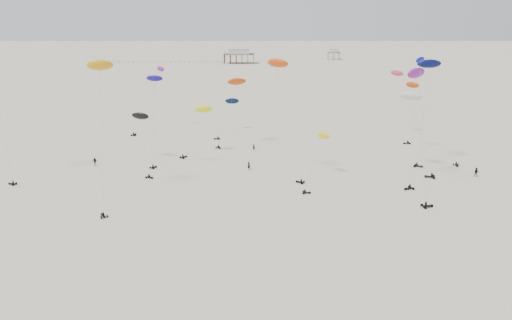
{
  "coord_description": "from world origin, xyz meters",
  "views": [
    {
      "loc": [
        -0.56,
        1.15,
        32.41
      ],
      "look_at": [
        0.0,
        88.0,
        7.0
      ],
      "focal_mm": 35.0,
      "sensor_mm": 36.0,
      "label": 1
    }
  ],
  "objects_px": {
    "rig_4": "(142,126)",
    "spectator_0": "(249,170)",
    "rig_0": "(234,90)",
    "rig_8": "(229,108)",
    "pavilion_small": "(334,55)",
    "pavilion_main": "(239,57)"
  },
  "relations": [
    {
      "from": "rig_4",
      "to": "spectator_0",
      "type": "relative_size",
      "value": 8.43
    },
    {
      "from": "rig_0",
      "to": "rig_8",
      "type": "distance_m",
      "value": 16.94
    },
    {
      "from": "rig_8",
      "to": "spectator_0",
      "type": "distance_m",
      "value": 37.9
    },
    {
      "from": "pavilion_small",
      "to": "rig_4",
      "type": "height_order",
      "value": "rig_4"
    },
    {
      "from": "rig_8",
      "to": "pavilion_small",
      "type": "bearing_deg",
      "value": -21.02
    },
    {
      "from": "spectator_0",
      "to": "rig_8",
      "type": "bearing_deg",
      "value": -52.31
    },
    {
      "from": "pavilion_main",
      "to": "rig_0",
      "type": "height_order",
      "value": "rig_0"
    },
    {
      "from": "pavilion_main",
      "to": "rig_0",
      "type": "xyz_separation_m",
      "value": [
        4.81,
        -223.76,
        9.98
      ]
    },
    {
      "from": "pavilion_main",
      "to": "rig_8",
      "type": "relative_size",
      "value": 1.45
    },
    {
      "from": "rig_0",
      "to": "spectator_0",
      "type": "bearing_deg",
      "value": 64.26
    },
    {
      "from": "pavilion_main",
      "to": "rig_8",
      "type": "bearing_deg",
      "value": -89.25
    },
    {
      "from": "rig_0",
      "to": "rig_4",
      "type": "distance_m",
      "value": 26.26
    },
    {
      "from": "pavilion_small",
      "to": "rig_8",
      "type": "bearing_deg",
      "value": -105.74
    },
    {
      "from": "pavilion_small",
      "to": "rig_0",
      "type": "height_order",
      "value": "rig_0"
    },
    {
      "from": "rig_4",
      "to": "spectator_0",
      "type": "bearing_deg",
      "value": 109.16
    },
    {
      "from": "pavilion_small",
      "to": "rig_4",
      "type": "bearing_deg",
      "value": -107.6
    },
    {
      "from": "pavilion_main",
      "to": "rig_0",
      "type": "relative_size",
      "value": 1.2
    },
    {
      "from": "pavilion_main",
      "to": "pavilion_small",
      "type": "xyz_separation_m",
      "value": [
        70.0,
        30.0,
        -0.74
      ]
    },
    {
      "from": "rig_4",
      "to": "rig_0",
      "type": "bearing_deg",
      "value": 160.95
    },
    {
      "from": "pavilion_small",
      "to": "spectator_0",
      "type": "distance_m",
      "value": 282.25
    },
    {
      "from": "rig_4",
      "to": "pavilion_small",
      "type": "bearing_deg",
      "value": -164.29
    },
    {
      "from": "spectator_0",
      "to": "rig_0",
      "type": "bearing_deg",
      "value": -51.49
    }
  ]
}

